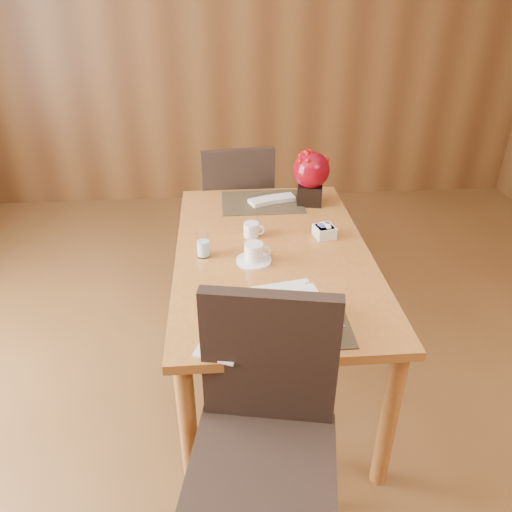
{
  "coord_description": "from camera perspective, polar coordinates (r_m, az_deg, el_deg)",
  "views": [
    {
      "loc": [
        -0.24,
        -1.41,
        1.9
      ],
      "look_at": [
        -0.1,
        0.35,
        0.87
      ],
      "focal_mm": 35.0,
      "sensor_mm": 36.0,
      "label": 1
    }
  ],
  "objects": [
    {
      "name": "soup_setting",
      "position": [
        1.84,
        3.81,
        -6.44
      ],
      "size": [
        0.31,
        0.31,
        0.11
      ],
      "rotation": [
        0.0,
        0.0,
        0.19
      ],
      "color": "silver",
      "rests_on": "dining_table"
    },
    {
      "name": "back_wall",
      "position": [
        4.45,
        -1.55,
        23.72
      ],
      "size": [
        5.0,
        0.02,
        2.8
      ],
      "primitive_type": "cube",
      "color": "brown",
      "rests_on": "ground"
    },
    {
      "name": "creamer_jug",
      "position": [
        2.44,
        -0.55,
        3.05
      ],
      "size": [
        0.12,
        0.12,
        0.07
      ],
      "primitive_type": null,
      "rotation": [
        0.0,
        0.0,
        -0.34
      ],
      "color": "silver",
      "rests_on": "dining_table"
    },
    {
      "name": "coffee_cup",
      "position": [
        2.22,
        -0.25,
        0.23
      ],
      "size": [
        0.16,
        0.16,
        0.09
      ],
      "rotation": [
        0.0,
        0.0,
        -0.13
      ],
      "color": "silver",
      "rests_on": "dining_table"
    },
    {
      "name": "berry_decor",
      "position": [
        2.77,
        6.3,
        9.21
      ],
      "size": [
        0.2,
        0.2,
        0.29
      ],
      "rotation": [
        0.0,
        0.0,
        -0.21
      ],
      "color": "black",
      "rests_on": "dining_table"
    },
    {
      "name": "bread_plate",
      "position": [
        1.76,
        -4.14,
        -10.33
      ],
      "size": [
        0.19,
        0.19,
        0.01
      ],
      "primitive_type": "cube",
      "rotation": [
        0.0,
        0.0,
        -0.38
      ],
      "color": "silver",
      "rests_on": "dining_table"
    },
    {
      "name": "ground",
      "position": [
        2.38,
        3.27,
        -22.87
      ],
      "size": [
        6.0,
        6.0,
        0.0
      ],
      "primitive_type": "plane",
      "color": "brown",
      "rests_on": "ground"
    },
    {
      "name": "placemat_far",
      "position": [
        2.82,
        0.71,
        6.18
      ],
      "size": [
        0.45,
        0.33,
        0.01
      ],
      "primitive_type": "cube",
      "color": "black",
      "rests_on": "dining_table"
    },
    {
      "name": "water_glass",
      "position": [
        2.26,
        -6.07,
        1.57
      ],
      "size": [
        0.07,
        0.07,
        0.14
      ],
      "primitive_type": "cylinder",
      "rotation": [
        0.0,
        0.0,
        0.15
      ],
      "color": "silver",
      "rests_on": "dining_table"
    },
    {
      "name": "far_chair",
      "position": [
        3.22,
        -2.3,
        5.44
      ],
      "size": [
        0.5,
        0.51,
        0.98
      ],
      "rotation": [
        0.0,
        0.0,
        3.25
      ],
      "color": "black",
      "rests_on": "ground"
    },
    {
      "name": "sugar_caddy",
      "position": [
        2.46,
        7.83,
        2.79
      ],
      "size": [
        0.11,
        0.11,
        0.06
      ],
      "primitive_type": "cube",
      "rotation": [
        0.0,
        0.0,
        0.22
      ],
      "color": "silver",
      "rests_on": "dining_table"
    },
    {
      "name": "placemat_near",
      "position": [
        1.87,
        3.74,
        -7.6
      ],
      "size": [
        0.45,
        0.33,
        0.01
      ],
      "primitive_type": "cube",
      "color": "black",
      "rests_on": "dining_table"
    },
    {
      "name": "napkins_far",
      "position": [
        2.82,
        2.01,
        6.49
      ],
      "size": [
        0.27,
        0.17,
        0.02
      ],
      "primitive_type": null,
      "rotation": [
        0.0,
        0.0,
        0.31
      ],
      "color": "silver",
      "rests_on": "dining_table"
    },
    {
      "name": "near_chair",
      "position": [
        1.74,
        1.06,
        -18.94
      ],
      "size": [
        0.56,
        0.56,
        1.03
      ],
      "rotation": [
        0.0,
        0.0,
        -0.19
      ],
      "color": "black",
      "rests_on": "ground"
    },
    {
      "name": "dining_table",
      "position": [
        2.38,
        1.88,
        -1.41
      ],
      "size": [
        0.9,
        1.5,
        0.75
      ],
      "color": "#A6672E",
      "rests_on": "ground"
    }
  ]
}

